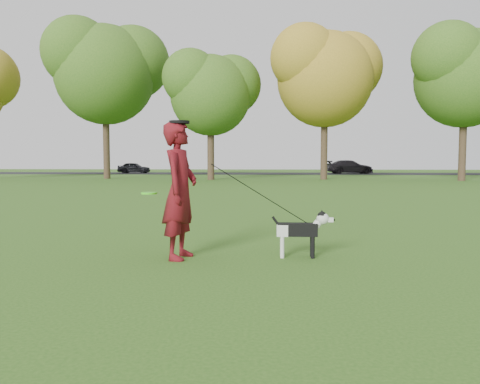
# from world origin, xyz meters

# --- Properties ---
(ground) EXTENTS (120.00, 120.00, 0.00)m
(ground) POSITION_xyz_m (0.00, 0.00, 0.00)
(ground) COLOR #285116
(ground) RESTS_ON ground
(road) EXTENTS (120.00, 7.00, 0.02)m
(road) POSITION_xyz_m (0.00, 40.00, 0.01)
(road) COLOR black
(road) RESTS_ON ground
(man) EXTENTS (0.58, 0.78, 1.98)m
(man) POSITION_xyz_m (-1.17, -0.57, 0.99)
(man) COLOR #590C13
(man) RESTS_ON ground
(dog) EXTENTS (0.92, 0.18, 0.70)m
(dog) POSITION_xyz_m (0.59, -0.40, 0.43)
(dog) COLOR black
(dog) RESTS_ON ground
(car_left) EXTENTS (3.30, 1.39, 1.12)m
(car_left) POSITION_xyz_m (-13.76, 40.00, 0.58)
(car_left) COLOR black
(car_left) RESTS_ON road
(car_right) EXTENTS (4.83, 2.52, 1.34)m
(car_right) POSITION_xyz_m (8.12, 40.00, 0.69)
(car_right) COLOR black
(car_right) RESTS_ON road
(man_held_items) EXTENTS (2.45, 0.34, 1.52)m
(man_held_items) POSITION_xyz_m (-0.01, -0.52, 0.93)
(man_held_items) COLOR #46E61D
(man_held_items) RESTS_ON ground
(tree_row) EXTENTS (51.74, 8.86, 12.01)m
(tree_row) POSITION_xyz_m (-1.43, 26.07, 7.41)
(tree_row) COLOR #38281C
(tree_row) RESTS_ON ground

